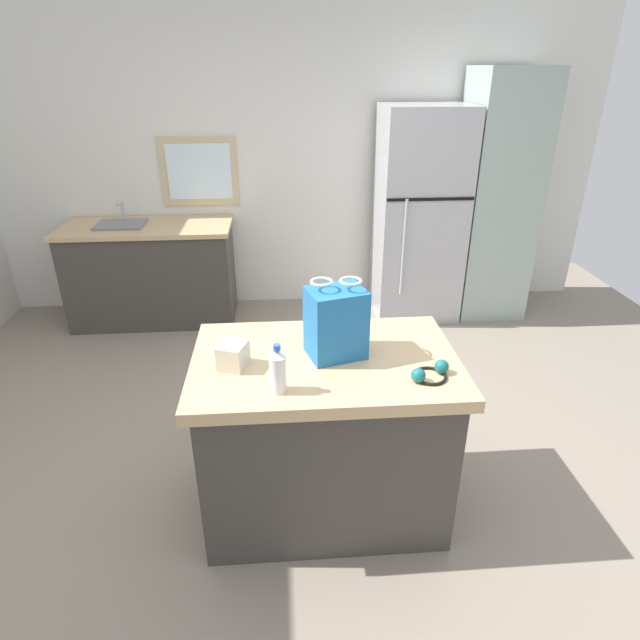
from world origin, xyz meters
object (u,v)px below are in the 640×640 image
(kitchen_island, at_px, (325,434))
(small_box, at_px, (233,355))
(shopping_bag, at_px, (336,322))
(bottle, at_px, (278,371))
(refrigerator, at_px, (419,216))
(tall_cabinet, at_px, (496,198))
(ear_defenders, at_px, (430,373))

(kitchen_island, distance_m, small_box, 0.65)
(shopping_bag, distance_m, bottle, 0.40)
(refrigerator, bearing_deg, kitchen_island, -113.40)
(shopping_bag, bearing_deg, refrigerator, 67.40)
(kitchen_island, distance_m, tall_cabinet, 3.02)
(refrigerator, bearing_deg, small_box, -120.73)
(bottle, bearing_deg, refrigerator, 64.75)
(refrigerator, distance_m, ear_defenders, 2.68)
(refrigerator, relative_size, small_box, 14.10)
(kitchen_island, relative_size, bottle, 5.63)
(ear_defenders, bearing_deg, bottle, -175.04)
(bottle, relative_size, ear_defenders, 1.08)
(tall_cabinet, relative_size, bottle, 9.67)
(small_box, bearing_deg, shopping_bag, 9.23)
(kitchen_island, bearing_deg, ear_defenders, -25.06)
(kitchen_island, distance_m, bottle, 0.64)
(kitchen_island, bearing_deg, refrigerator, 66.60)
(kitchen_island, relative_size, tall_cabinet, 0.58)
(bottle, distance_m, ear_defenders, 0.66)
(kitchen_island, height_order, bottle, bottle)
(kitchen_island, height_order, refrigerator, refrigerator)
(kitchen_island, height_order, shopping_bag, shopping_bag)
(kitchen_island, relative_size, ear_defenders, 6.09)
(bottle, height_order, ear_defenders, bottle)
(tall_cabinet, distance_m, bottle, 3.30)
(refrigerator, relative_size, shopping_bag, 4.92)
(tall_cabinet, distance_m, small_box, 3.26)
(refrigerator, distance_m, bottle, 2.95)
(bottle, bearing_deg, small_box, 132.83)
(shopping_bag, xyz_separation_m, ear_defenders, (0.39, -0.23, -0.14))
(kitchen_island, height_order, ear_defenders, ear_defenders)
(shopping_bag, xyz_separation_m, small_box, (-0.47, -0.08, -0.11))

